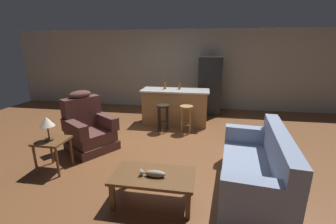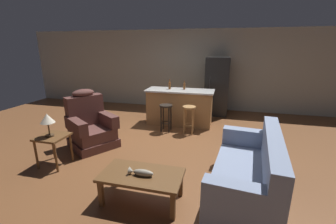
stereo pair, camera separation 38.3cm
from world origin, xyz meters
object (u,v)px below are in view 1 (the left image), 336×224
at_px(bar_stool_left, 163,113).
at_px(coffee_table, 153,178).
at_px(bottle_short_amber, 179,86).
at_px(bottle_tall_green, 165,85).
at_px(end_table, 53,145).
at_px(fish_figurine, 153,174).
at_px(bar_stool_right, 186,114).
at_px(table_lamp, 47,123).
at_px(refrigerator, 209,86).
at_px(recliner_near_lamp, 89,129).
at_px(couch, 257,171).
at_px(kitchen_island, 175,107).

bearing_deg(bar_stool_left, coffee_table, -82.01).
relative_size(coffee_table, bottle_short_amber, 4.70).
bearing_deg(bottle_tall_green, end_table, -116.80).
xyz_separation_m(coffee_table, bar_stool_left, (-0.37, 2.67, 0.11)).
bearing_deg(coffee_table, bottle_short_amber, 90.98).
bearing_deg(coffee_table, fish_figurine, -81.16).
height_order(coffee_table, bar_stool_right, bar_stool_right).
distance_m(coffee_table, bottle_tall_green, 3.44).
relative_size(table_lamp, refrigerator, 0.23).
bearing_deg(recliner_near_lamp, couch, 16.57).
bearing_deg(bottle_short_amber, coffee_table, -89.02).
relative_size(bar_stool_left, bottle_short_amber, 2.91).
bearing_deg(bottle_tall_green, fish_figurine, -82.31).
bearing_deg(recliner_near_lamp, end_table, -66.21).
height_order(couch, recliner_near_lamp, recliner_near_lamp).
bearing_deg(bottle_short_amber, recliner_near_lamp, -130.33).
bearing_deg(kitchen_island, fish_figurine, -87.15).
distance_m(coffee_table, refrigerator, 4.59).
distance_m(coffee_table, bar_stool_left, 2.70).
bearing_deg(table_lamp, bar_stool_left, 55.07).
bearing_deg(bottle_short_amber, kitchen_island, -139.41).
height_order(fish_figurine, bar_stool_right, bar_stool_right).
height_order(bar_stool_left, refrigerator, refrigerator).
distance_m(couch, recliner_near_lamp, 3.28).
xyz_separation_m(bar_stool_left, bar_stool_right, (0.58, 0.00, 0.00)).
bearing_deg(kitchen_island, table_lamp, -121.71).
bearing_deg(coffee_table, table_lamp, 164.97).
bearing_deg(bottle_tall_green, table_lamp, -116.82).
xyz_separation_m(fish_figurine, bottle_short_amber, (-0.06, 3.43, 0.58)).
height_order(fish_figurine, end_table, end_table).
relative_size(fish_figurine, end_table, 0.61).
bearing_deg(fish_figurine, table_lamp, 163.77).
bearing_deg(recliner_near_lamp, table_lamp, -66.84).
bearing_deg(bar_stool_right, couch, -61.05).
xyz_separation_m(couch, refrigerator, (-0.67, 4.03, 0.54)).
xyz_separation_m(couch, bar_stool_left, (-1.79, 2.20, 0.13)).
bearing_deg(couch, fish_figurine, 26.25).
distance_m(fish_figurine, end_table, 1.96).
bearing_deg(fish_figurine, coffee_table, 98.84).
relative_size(fish_figurine, recliner_near_lamp, 0.28).
bearing_deg(coffee_table, bar_stool_left, 97.99).
relative_size(couch, table_lamp, 4.83).
bearing_deg(kitchen_island, coffee_table, -87.23).
height_order(table_lamp, bottle_tall_green, bottle_tall_green).
distance_m(kitchen_island, bottle_short_amber, 0.58).
bearing_deg(table_lamp, couch, -0.67).
bearing_deg(bottle_tall_green, bar_stool_right, -45.94).
bearing_deg(end_table, bottle_short_amber, 57.57).
distance_m(couch, table_lamp, 3.35).
bearing_deg(refrigerator, fish_figurine, -99.30).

